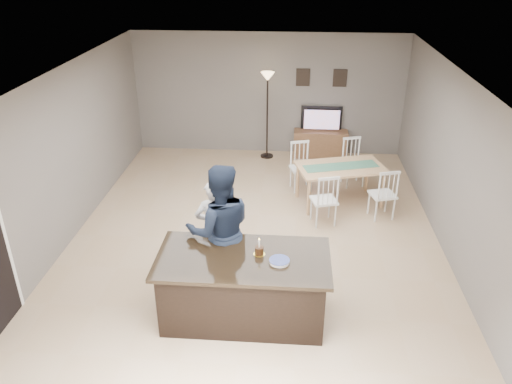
# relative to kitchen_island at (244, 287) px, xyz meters

# --- Properties ---
(floor) EXTENTS (8.00, 8.00, 0.00)m
(floor) POSITION_rel_kitchen_island_xyz_m (0.00, 1.80, -0.45)
(floor) COLOR tan
(floor) RESTS_ON ground
(room_shell) EXTENTS (8.00, 8.00, 8.00)m
(room_shell) POSITION_rel_kitchen_island_xyz_m (0.00, 1.80, 1.22)
(room_shell) COLOR slate
(room_shell) RESTS_ON floor
(kitchen_island) EXTENTS (2.15, 1.10, 0.90)m
(kitchen_island) POSITION_rel_kitchen_island_xyz_m (0.00, 0.00, 0.00)
(kitchen_island) COLOR black
(kitchen_island) RESTS_ON floor
(tv_console) EXTENTS (1.20, 0.40, 0.60)m
(tv_console) POSITION_rel_kitchen_island_xyz_m (1.20, 5.57, -0.15)
(tv_console) COLOR brown
(tv_console) RESTS_ON floor
(television) EXTENTS (0.91, 0.12, 0.53)m
(television) POSITION_rel_kitchen_island_xyz_m (1.20, 5.64, 0.41)
(television) COLOR black
(television) RESTS_ON tv_console
(tv_screen_glow) EXTENTS (0.78, 0.00, 0.78)m
(tv_screen_glow) POSITION_rel_kitchen_island_xyz_m (1.20, 5.56, 0.42)
(tv_screen_glow) COLOR orange
(tv_screen_glow) RESTS_ON tv_console
(picture_frames) EXTENTS (1.10, 0.02, 0.38)m
(picture_frames) POSITION_rel_kitchen_island_xyz_m (1.15, 5.78, 1.30)
(picture_frames) COLOR black
(picture_frames) RESTS_ON room_shell
(woman) EXTENTS (0.62, 0.48, 1.51)m
(woman) POSITION_rel_kitchen_island_xyz_m (-0.49, 0.90, 0.30)
(woman) COLOR silver
(woman) RESTS_ON floor
(man) EXTENTS (1.06, 0.91, 1.88)m
(man) POSITION_rel_kitchen_island_xyz_m (-0.36, 0.55, 0.49)
(man) COLOR #161F32
(man) RESTS_ON floor
(birthday_cake) EXTENTS (0.15, 0.15, 0.23)m
(birthday_cake) POSITION_rel_kitchen_island_xyz_m (0.19, 0.08, 0.50)
(birthday_cake) COLOR gold
(birthday_cake) RESTS_ON kitchen_island
(plate_stack) EXTENTS (0.25, 0.25, 0.04)m
(plate_stack) POSITION_rel_kitchen_island_xyz_m (0.45, -0.08, 0.47)
(plate_stack) COLOR white
(plate_stack) RESTS_ON kitchen_island
(dining_table) EXTENTS (1.91, 2.09, 0.95)m
(dining_table) POSITION_rel_kitchen_island_xyz_m (1.46, 3.31, 0.15)
(dining_table) COLOR tan
(dining_table) RESTS_ON floor
(floor_lamp) EXTENTS (0.29, 0.29, 1.92)m
(floor_lamp) POSITION_rel_kitchen_island_xyz_m (-0.00, 5.45, 1.04)
(floor_lamp) COLOR black
(floor_lamp) RESTS_ON floor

